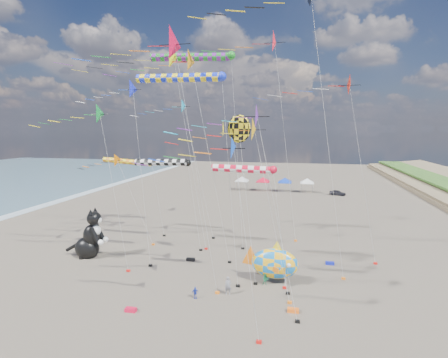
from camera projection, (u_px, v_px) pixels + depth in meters
ground at (187, 345)px, 23.52m from camera, size 260.00×260.00×0.00m
delta_kite_0 at (119, 91)px, 34.96m from camera, size 8.39×2.04×19.48m
delta_kite_1 at (186, 63)px, 35.85m from camera, size 13.15×2.46×22.70m
delta_kite_3 at (178, 108)px, 44.85m from camera, size 10.76×1.97×18.38m
delta_kite_4 at (204, 154)px, 22.64m from camera, size 8.96×1.62×14.09m
delta_kite_5 at (331, 89)px, 36.01m from camera, size 13.45×2.36×20.03m
delta_kite_6 at (176, 49)px, 28.57m from camera, size 12.98×2.89×22.58m
delta_kite_7 at (237, 133)px, 28.02m from camera, size 10.93×2.12×15.49m
delta_kite_8 at (113, 162)px, 43.29m from camera, size 9.64×1.81×11.55m
delta_kite_9 at (266, 43)px, 42.54m from camera, size 16.24×2.95×26.60m
delta_kite_10 at (239, 121)px, 25.01m from camera, size 10.21×1.95×16.33m
delta_kite_11 at (91, 116)px, 34.04m from camera, size 10.26×2.15×17.03m
delta_kite_12 at (175, 58)px, 39.67m from camera, size 14.99×3.12×24.17m
windsock_0 at (164, 163)px, 41.11m from camera, size 8.22×0.83×10.93m
windsock_1 at (183, 79)px, 30.50m from camera, size 9.43×0.80×19.27m
windsock_2 at (246, 170)px, 29.91m from camera, size 6.98×0.68×11.35m
windsock_3 at (130, 162)px, 46.90m from camera, size 8.82×0.72×10.42m
windsock_4 at (195, 58)px, 40.26m from camera, size 11.22×0.94×23.12m
angelfish_kite at (237, 130)px, 32.97m from camera, size 3.74×3.02×15.75m
cat_inflatable at (89, 233)px, 39.20m from camera, size 4.29×2.26×5.70m
fish_inflatable at (274, 263)px, 32.70m from camera, size 5.92×3.07×4.18m
person_adult at (228, 286)px, 30.54m from camera, size 0.69×0.55×1.63m
child_green at (265, 280)px, 32.42m from camera, size 0.56×0.44×1.10m
child_blue at (195, 293)px, 29.87m from camera, size 0.65×0.54×1.04m
kite_bag_0 at (330, 263)px, 37.42m from camera, size 0.90×0.44×0.30m
kite_bag_1 at (293, 310)px, 27.70m from camera, size 0.90×0.44×0.30m
kite_bag_2 at (191, 259)px, 38.48m from camera, size 0.90×0.44×0.30m
kite_bag_3 at (131, 310)px, 27.78m from camera, size 0.90×0.44×0.30m
tent_row at (274, 178)px, 80.82m from camera, size 19.20×4.20×3.80m
parked_car at (338, 193)px, 76.33m from camera, size 3.70×2.38×1.17m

